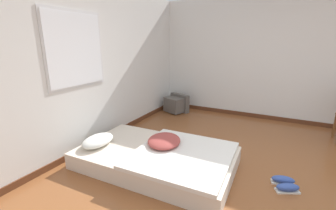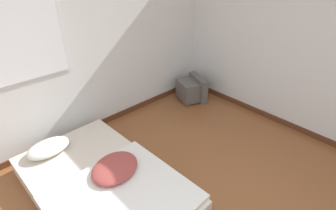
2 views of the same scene
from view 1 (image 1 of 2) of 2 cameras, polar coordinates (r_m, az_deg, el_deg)
name	(u,v)px [view 1 (image 1 of 2)]	position (r m, az deg, el deg)	size (l,w,h in m)	color
ground_plane	(264,194)	(2.94, 23.18, -20.09)	(20.00, 20.00, 0.00)	brown
wall_back	(83,68)	(3.63, -20.71, 8.86)	(7.99, 0.08, 2.60)	silver
wall_right	(284,61)	(5.27, 27.34, 9.94)	(0.08, 7.65, 2.60)	silver
mattress_bed	(157,156)	(3.18, -2.88, -12.81)	(1.31, 2.12, 0.37)	beige
crt_tv	(176,104)	(5.47, 2.10, 0.29)	(0.55, 0.60, 0.43)	#56514C
sneaker_pair	(285,184)	(3.12, 27.63, -17.33)	(0.33, 0.33, 0.10)	silver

